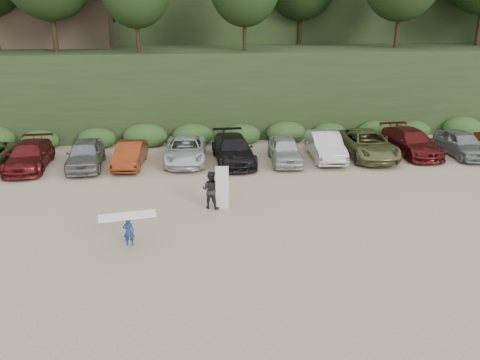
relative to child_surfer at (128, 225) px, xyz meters
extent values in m
plane|color=tan|center=(4.81, 0.39, -0.87)|extent=(120.00, 120.00, 0.00)
cube|color=black|center=(4.81, 22.39, 2.13)|extent=(80.00, 14.00, 6.00)
cube|color=black|center=(4.81, 40.39, 7.13)|extent=(90.00, 30.00, 16.00)
cube|color=#2B491E|center=(4.26, 14.89, -0.27)|extent=(46.20, 2.00, 1.20)
cube|color=brown|center=(-7.19, 24.39, 7.13)|extent=(8.00, 6.00, 4.00)
imported|color=#571416|center=(-6.73, 10.56, -0.12)|extent=(2.36, 5.27, 1.50)
imported|color=slate|center=(-3.53, 10.35, -0.06)|extent=(2.22, 4.89, 1.63)
imported|color=maroon|center=(-0.98, 10.31, -0.17)|extent=(1.84, 4.38, 1.41)
imported|color=silver|center=(2.27, 10.75, -0.14)|extent=(2.68, 5.37, 1.46)
imported|color=black|center=(5.13, 10.33, -0.08)|extent=(2.49, 5.56, 1.58)
imported|color=#B4B4B9|center=(8.24, 10.00, -0.10)|extent=(2.14, 4.64, 1.54)
imported|color=#B8B8B8|center=(10.85, 10.38, -0.05)|extent=(2.07, 5.11, 1.65)
imported|color=brown|center=(13.59, 10.49, -0.06)|extent=(2.77, 5.88, 1.63)
imported|color=#511212|center=(16.60, 10.72, -0.08)|extent=(2.54, 5.56, 1.58)
imported|color=slate|center=(19.59, 10.03, -0.08)|extent=(1.99, 4.72, 1.59)
imported|color=navy|center=(0.00, 0.00, -0.29)|extent=(0.43, 0.29, 1.17)
cube|color=white|center=(0.00, 0.00, 0.37)|extent=(2.21, 0.92, 0.09)
imported|color=black|center=(3.37, 3.36, 0.02)|extent=(1.07, 0.98, 1.79)
cube|color=silver|center=(3.87, 3.12, 0.18)|extent=(0.62, 0.36, 2.11)
camera|label=1|loc=(2.34, -16.68, 7.59)|focal=35.00mm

